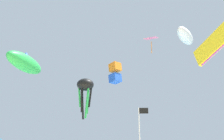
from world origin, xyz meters
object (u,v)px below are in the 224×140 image
(kite_inflatable_white, at_px, (185,36))
(kite_octopus_black, at_px, (85,87))
(kite_parafoil_yellow, at_px, (217,41))
(banner_flag, at_px, (141,135))
(kite_diamond_pink, at_px, (151,39))
(kite_box_orange, at_px, (115,73))
(kite_inflatable_green, at_px, (25,63))

(kite_inflatable_white, xyz_separation_m, kite_octopus_black, (-16.77, -3.90, -9.91))
(kite_parafoil_yellow, bearing_deg, kite_inflatable_white, -31.54)
(banner_flag, xyz_separation_m, kite_diamond_pink, (3.16, 17.03, 13.86))
(kite_box_orange, xyz_separation_m, kite_inflatable_green, (-11.18, -9.56, -1.38))
(banner_flag, relative_size, kite_diamond_pink, 1.60)
(kite_diamond_pink, height_order, kite_inflatable_green, kite_diamond_pink)
(kite_octopus_black, bearing_deg, kite_parafoil_yellow, -41.36)
(banner_flag, bearing_deg, kite_inflatable_white, 67.82)
(banner_flag, relative_size, kite_box_orange, 1.20)
(kite_inflatable_white, distance_m, kite_parafoil_yellow, 18.42)
(kite_box_orange, height_order, kite_inflatable_green, kite_box_orange)
(kite_inflatable_green, bearing_deg, kite_box_orange, -38.17)
(banner_flag, height_order, kite_diamond_pink, kite_diamond_pink)
(kite_diamond_pink, relative_size, kite_octopus_black, 0.42)
(kite_inflatable_white, distance_m, kite_box_orange, 14.24)
(kite_parafoil_yellow, distance_m, kite_box_orange, 18.54)
(kite_octopus_black, xyz_separation_m, kite_inflatable_green, (-6.70, -7.12, 1.47))
(banner_flag, bearing_deg, kite_octopus_black, 107.28)
(kite_box_orange, bearing_deg, kite_parafoil_yellow, -99.53)
(kite_diamond_pink, distance_m, kite_box_orange, 8.89)
(kite_inflatable_green, bearing_deg, banner_flag, -125.23)
(kite_inflatable_white, height_order, kite_inflatable_green, kite_inflatable_white)
(kite_diamond_pink, bearing_deg, kite_inflatable_white, -106.62)
(kite_parafoil_yellow, height_order, kite_octopus_black, kite_parafoil_yellow)
(kite_octopus_black, bearing_deg, kite_inflatable_green, -135.32)
(kite_box_orange, bearing_deg, kite_inflatable_green, 175.10)
(kite_diamond_pink, distance_m, kite_parafoil_yellow, 10.96)
(kite_inflatable_white, bearing_deg, banner_flag, 6.42)
(banner_flag, xyz_separation_m, kite_box_orange, (-2.09, 23.55, 10.86))
(kite_inflatable_white, bearing_deg, kite_parafoil_yellow, 23.61)
(kite_octopus_black, relative_size, kite_inflatable_green, 0.81)
(kite_inflatable_white, relative_size, kite_octopus_black, 1.23)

